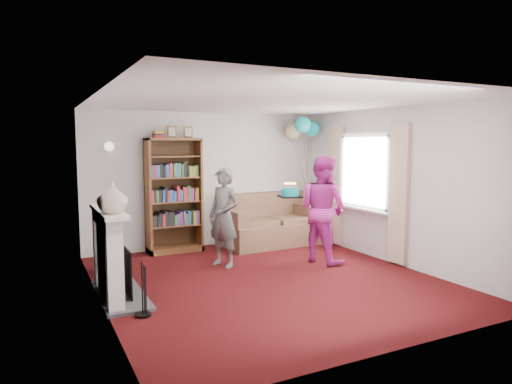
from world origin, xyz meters
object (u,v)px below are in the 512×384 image
sofa (269,225)px  birthday_cake (290,193)px  person_magenta (322,209)px  bookcase (173,197)px  person_striped (224,217)px

sofa → birthday_cake: (-0.46, -1.56, 0.81)m
sofa → person_magenta: size_ratio=1.06×
birthday_cake → bookcase: bearing=127.1°
person_striped → birthday_cake: 1.11m
bookcase → birthday_cake: 2.24m
sofa → birthday_cake: birthday_cake is taller
bookcase → sofa: (1.81, -0.23, -0.63)m
person_magenta → birthday_cake: person_magenta is taller
birthday_cake → sofa: bearing=73.5°
bookcase → sofa: size_ratio=1.22×
birthday_cake → person_magenta: bearing=-0.4°
bookcase → person_magenta: bearing=-42.3°
person_magenta → birthday_cake: bearing=71.9°
person_striped → person_magenta: (1.54, -0.47, 0.09)m
person_striped → person_magenta: 1.61m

